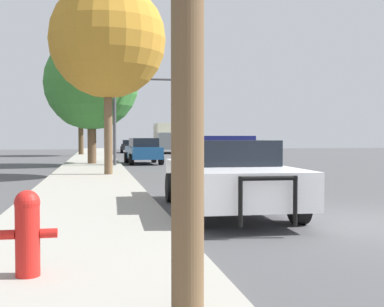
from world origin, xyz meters
The scene contains 11 objects.
ground_plane centered at (0.00, 0.00, 0.00)m, with size 110.00×110.00×0.00m, color #474749.
sidewalk_left centered at (-5.10, 0.00, 0.07)m, with size 3.00×110.00×0.13m.
police_car centered at (-2.25, 2.00, 0.79)m, with size 2.25×5.41×1.57m.
fire_hydrant centered at (-5.57, -2.59, 0.60)m, with size 0.59×0.26×0.88m.
traffic_light centered at (-2.53, 16.74, 3.33)m, with size 3.47×0.35×4.50m.
car_background_midblock centered at (-2.23, 20.04, 0.77)m, with size 2.04×4.05×1.49m.
car_background_distant centered at (-1.50, 40.34, 0.69)m, with size 2.26×4.22×1.27m.
box_truck centered at (1.95, 38.91, 1.54)m, with size 2.69×7.21×2.89m.
tree_sidewalk_far centered at (-6.12, 32.78, 4.51)m, with size 4.33×4.33×6.56m.
tree_sidewalk_mid centered at (-5.11, 18.70, 4.45)m, with size 5.03×5.03×6.85m.
tree_sidewalk_near centered at (-4.43, 10.90, 5.21)m, with size 4.40×4.40×7.29m.
Camera 1 is at (-4.88, -7.66, 1.54)m, focal length 45.00 mm.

